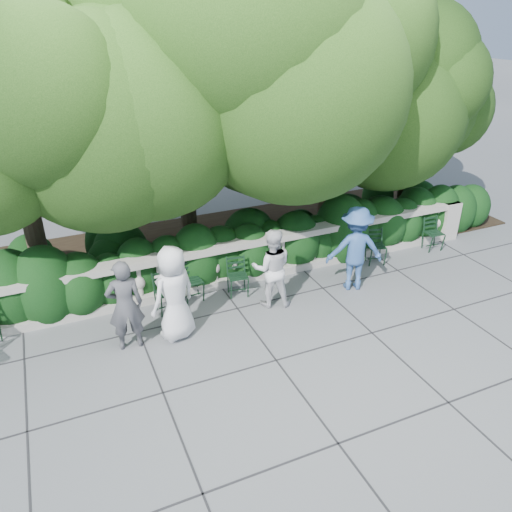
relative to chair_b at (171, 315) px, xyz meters
name	(u,v)px	position (x,y,z in m)	size (l,w,h in m)	color
ground	(277,323)	(1.80, -1.13, 0.00)	(90.00, 90.00, 0.00)	#55585D
balustrade	(241,262)	(1.80, 0.67, 0.49)	(12.00, 0.44, 1.00)	#9E998E
shrub_hedge	(223,259)	(1.80, 1.87, 0.00)	(15.00, 2.60, 1.70)	black
tree_canopy	(244,85)	(2.48, 2.06, 3.96)	(15.04, 6.52, 6.78)	#3F3023
chair_b	(171,315)	(0.00, 0.00, 0.00)	(0.44, 0.48, 0.84)	black
chair_c	(240,298)	(1.49, 0.02, 0.00)	(0.44, 0.48, 0.84)	black
chair_d	(196,303)	(0.58, 0.20, 0.00)	(0.44, 0.48, 0.84)	black
chair_e	(376,266)	(4.99, 0.06, 0.00)	(0.44, 0.48, 0.84)	black
chair_f	(435,252)	(6.76, 0.08, 0.00)	(0.44, 0.48, 0.84)	black
person_businessman	(174,293)	(-0.06, -0.73, 0.91)	(0.89, 0.58, 1.82)	silver
person_woman_grey	(125,305)	(-0.93, -0.70, 0.86)	(0.63, 0.41, 1.73)	#46464B
person_casual_man	(272,268)	(2.00, -0.43, 0.83)	(0.81, 0.63, 1.66)	silver
person_older_blue	(355,249)	(3.90, -0.53, 0.93)	(1.20, 0.69, 1.85)	#2F528D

